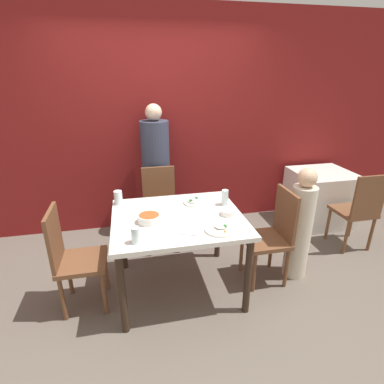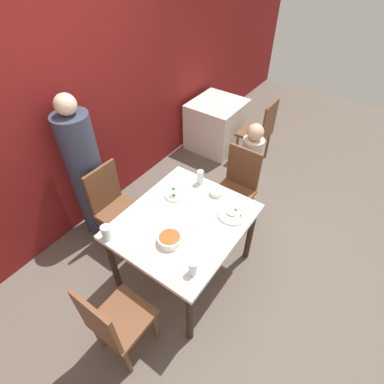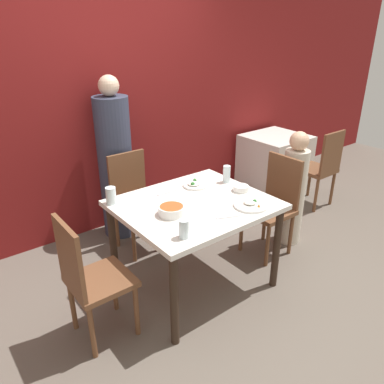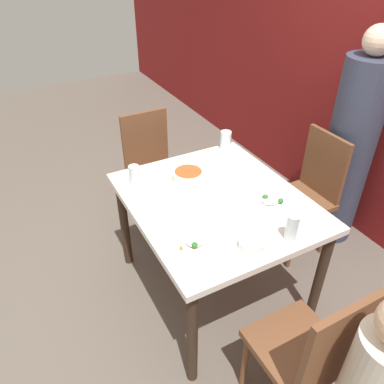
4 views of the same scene
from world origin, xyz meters
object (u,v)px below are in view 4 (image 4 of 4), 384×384
object	(u,v)px
plate_rice_adult	(193,244)
glass_water_tall	(226,140)
bowl_curry	(188,176)
chair_adult_spot	(308,191)
chair_child_spot	(310,352)
person_adult	(349,152)

from	to	relation	value
plate_rice_adult	glass_water_tall	xyz separation A→B (m)	(-0.81, 0.70, 0.05)
bowl_curry	glass_water_tall	distance (m)	0.51
chair_adult_spot	chair_child_spot	world-z (taller)	same
chair_child_spot	glass_water_tall	distance (m)	1.53
chair_child_spot	person_adult	bearing A→B (deg)	-141.01
person_adult	glass_water_tall	size ratio (longest dim) A/B	12.20
glass_water_tall	plate_rice_adult	bearing A→B (deg)	-40.84
chair_child_spot	chair_adult_spot	bearing A→B (deg)	-131.76
person_adult	bowl_curry	distance (m)	1.24
chair_child_spot	bowl_curry	bearing A→B (deg)	-89.45
glass_water_tall	bowl_curry	bearing A→B (deg)	-59.61
glass_water_tall	chair_child_spot	bearing A→B (deg)	-16.70
bowl_curry	chair_adult_spot	bearing A→B (deg)	78.21
chair_child_spot	glass_water_tall	bearing A→B (deg)	-106.70
chair_child_spot	person_adult	size ratio (longest dim) A/B	0.58
chair_adult_spot	plate_rice_adult	size ratio (longest dim) A/B	3.57
chair_child_spot	plate_rice_adult	size ratio (longest dim) A/B	3.57
person_adult	chair_child_spot	bearing A→B (deg)	-51.01
chair_adult_spot	plate_rice_adult	distance (m)	1.24
chair_child_spot	plate_rice_adult	bearing A→B (deg)	-66.15
chair_child_spot	person_adult	xyz separation A→B (m)	(-0.98, 1.22, 0.24)
chair_child_spot	person_adult	world-z (taller)	person_adult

